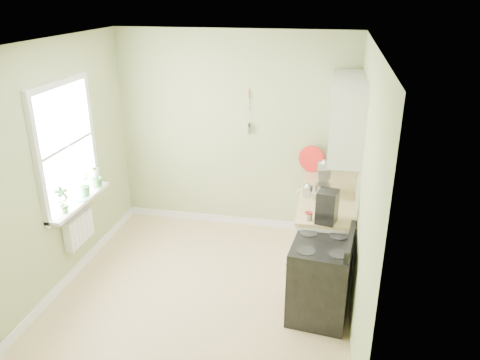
% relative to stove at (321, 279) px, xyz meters
% --- Properties ---
extents(floor, '(3.20, 3.60, 0.02)m').
position_rel_stove_xyz_m(floor, '(-1.28, 0.02, -0.43)').
color(floor, tan).
rests_on(floor, ground).
extents(ceiling, '(3.20, 3.60, 0.02)m').
position_rel_stove_xyz_m(ceiling, '(-1.28, 0.02, 2.29)').
color(ceiling, white).
rests_on(ceiling, wall_back).
extents(wall_back, '(3.20, 0.02, 2.70)m').
position_rel_stove_xyz_m(wall_back, '(-1.28, 1.83, 0.93)').
color(wall_back, '#A7B37A').
rests_on(wall_back, floor).
extents(wall_left, '(0.02, 3.60, 2.70)m').
position_rel_stove_xyz_m(wall_left, '(-2.89, 0.02, 0.93)').
color(wall_left, '#A7B37A').
rests_on(wall_left, floor).
extents(wall_right, '(0.02, 3.60, 2.70)m').
position_rel_stove_xyz_m(wall_right, '(0.33, 0.02, 0.93)').
color(wall_right, '#A7B37A').
rests_on(wall_right, floor).
extents(base_cabinets, '(0.60, 1.60, 0.87)m').
position_rel_stove_xyz_m(base_cabinets, '(0.02, 1.02, 0.01)').
color(base_cabinets, white).
rests_on(base_cabinets, floor).
extents(countertop, '(0.64, 1.60, 0.04)m').
position_rel_stove_xyz_m(countertop, '(0.01, 1.02, 0.47)').
color(countertop, beige).
rests_on(countertop, base_cabinets).
extents(upper_cabinets, '(0.35, 1.40, 0.80)m').
position_rel_stove_xyz_m(upper_cabinets, '(0.15, 1.12, 1.43)').
color(upper_cabinets, white).
rests_on(upper_cabinets, wall_right).
extents(window, '(0.06, 1.14, 1.44)m').
position_rel_stove_xyz_m(window, '(-2.86, 0.32, 1.13)').
color(window, white).
rests_on(window, wall_left).
extents(window_sill, '(0.18, 1.14, 0.04)m').
position_rel_stove_xyz_m(window_sill, '(-2.79, 0.32, 0.46)').
color(window_sill, white).
rests_on(window_sill, wall_left).
extents(radiator, '(0.12, 0.50, 0.35)m').
position_rel_stove_xyz_m(radiator, '(-2.82, 0.27, 0.13)').
color(radiator, white).
rests_on(radiator, wall_left).
extents(wall_utensils, '(0.02, 0.14, 0.58)m').
position_rel_stove_xyz_m(wall_utensils, '(-1.08, 1.80, 1.14)').
color(wall_utensils, beige).
rests_on(wall_utensils, wall_back).
extents(stove, '(0.67, 0.74, 0.95)m').
position_rel_stove_xyz_m(stove, '(0.00, 0.00, 0.00)').
color(stove, black).
rests_on(stove, floor).
extents(stand_mixer, '(0.22, 0.35, 0.40)m').
position_rel_stove_xyz_m(stand_mixer, '(-0.05, 1.00, 0.66)').
color(stand_mixer, '#B2B2B7').
rests_on(stand_mixer, countertop).
extents(kettle, '(0.17, 0.10, 0.17)m').
position_rel_stove_xyz_m(kettle, '(-0.23, 0.91, 0.57)').
color(kettle, silver).
rests_on(kettle, countertop).
extents(coffee_maker, '(0.24, 0.25, 0.34)m').
position_rel_stove_xyz_m(coffee_maker, '(0.01, 0.32, 0.65)').
color(coffee_maker, black).
rests_on(coffee_maker, countertop).
extents(red_tray, '(0.35, 0.17, 0.35)m').
position_rel_stove_xyz_m(red_tray, '(-0.23, 1.74, 0.66)').
color(red_tray, '#AA1916').
rests_on(red_tray, countertop).
extents(jar, '(0.08, 0.08, 0.09)m').
position_rel_stove_xyz_m(jar, '(-0.17, 0.32, 0.53)').
color(jar, '#B5A68B').
rests_on(jar, countertop).
extents(plant_a, '(0.19, 0.20, 0.31)m').
position_rel_stove_xyz_m(plant_a, '(-2.78, -0.01, 0.63)').
color(plant_a, '#35682F').
rests_on(plant_a, window_sill).
extents(plant_b, '(0.16, 0.18, 0.29)m').
position_rel_stove_xyz_m(plant_b, '(-2.78, 0.47, 0.62)').
color(plant_b, '#35682F').
rests_on(plant_b, window_sill).
extents(plant_c, '(0.22, 0.22, 0.28)m').
position_rel_stove_xyz_m(plant_c, '(-2.78, 0.74, 0.62)').
color(plant_c, '#35682F').
rests_on(plant_c, window_sill).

